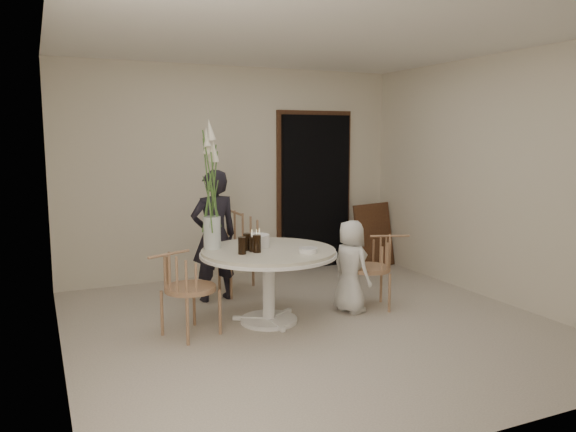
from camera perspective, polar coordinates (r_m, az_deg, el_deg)
name	(u,v)px	position (r m, az deg, el deg)	size (l,w,h in m)	color
ground	(312,325)	(5.55, 2.45, -10.98)	(4.50, 4.50, 0.00)	beige
room_shell	(313,157)	(5.25, 2.56, 5.98)	(4.50, 4.50, 4.50)	white
doorway	(315,192)	(7.76, 2.79, 2.44)	(1.00, 0.10, 2.10)	black
door_trim	(314,188)	(7.79, 2.66, 2.91)	(1.12, 0.03, 2.22)	brown
table	(269,261)	(5.46, -1.99, -4.57)	(1.33, 1.33, 0.73)	white
picture_frame	(374,236)	(7.90, 8.74, -1.98)	(0.67, 0.04, 0.89)	brown
chair_far	(238,240)	(6.65, -5.06, -2.40)	(0.54, 0.57, 0.94)	#A17B57
chair_right	(379,260)	(6.03, 9.26, -4.47)	(0.56, 0.54, 0.79)	#A17B57
chair_left	(180,282)	(5.14, -10.91, -6.55)	(0.59, 0.57, 0.81)	#A17B57
girl	(214,236)	(6.24, -7.51, -1.99)	(0.53, 0.35, 1.46)	black
boy	(351,266)	(5.85, 6.40, -5.11)	(0.47, 0.31, 0.96)	white
birthday_cake	(257,241)	(5.56, -3.21, -2.51)	(0.25, 0.25, 0.17)	white
cola_tumbler_a	(253,244)	(5.33, -3.62, -2.89)	(0.06, 0.06, 0.14)	black
cola_tumbler_b	(257,244)	(5.29, -3.18, -2.83)	(0.08, 0.08, 0.17)	black
cola_tumbler_c	(247,242)	(5.39, -4.18, -2.63)	(0.08, 0.08, 0.16)	black
cola_tumbler_d	(242,246)	(5.22, -4.69, -3.01)	(0.07, 0.07, 0.16)	black
plate_stack	(308,250)	(5.28, 2.06, -3.50)	(0.18, 0.18, 0.04)	white
flower_vase	(211,196)	(5.44, -7.79, 2.07)	(0.17, 0.17, 1.25)	silver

